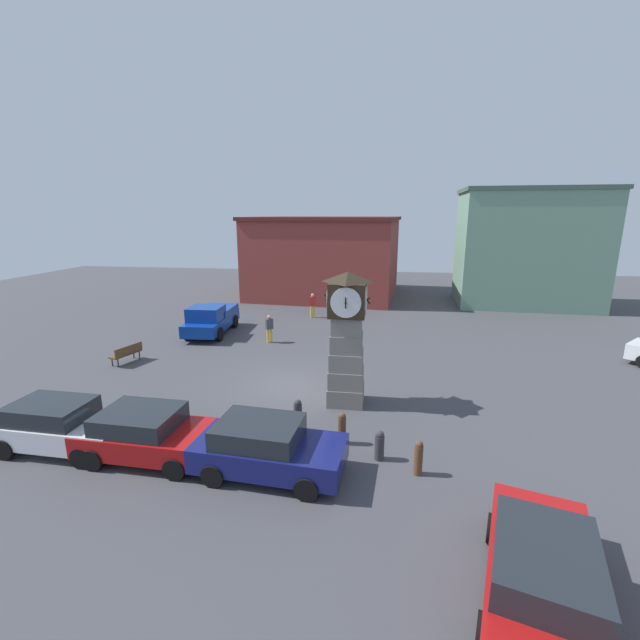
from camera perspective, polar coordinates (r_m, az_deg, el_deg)
name	(u,v)px	position (r m, az deg, el deg)	size (l,w,h in m)	color
ground_plane	(293,385)	(18.49, -3.59, -8.64)	(75.66, 75.66, 0.00)	#424247
clock_tower	(347,338)	(16.00, 3.59, -2.43)	(1.71, 1.72, 5.08)	gray
bollard_near_tower	(418,457)	(12.77, 12.99, -17.43)	(0.24, 0.24, 1.03)	brown
bollard_mid_row	(379,445)	(13.26, 7.93, -16.17)	(0.28, 0.28, 0.93)	#333338
bollard_far_row	(342,428)	(13.92, 2.95, -14.18)	(0.26, 0.26, 1.05)	brown
bollard_end_row	(298,415)	(14.58, -2.97, -12.59)	(0.28, 0.28, 1.15)	#333338
car_navy_sedan	(60,425)	(15.75, -31.40, -11.90)	(4.19, 2.01, 1.52)	silver
car_near_tower	(148,433)	(14.12, -21.97, -13.83)	(4.13, 2.23, 1.47)	#A51111
car_by_building	(267,447)	(12.50, -7.09, -16.51)	(4.30, 2.31, 1.53)	navy
car_silver_hatch	(542,573)	(9.86, 27.52, -27.73)	(2.99, 4.66, 1.53)	#A51111
pickup_truck	(212,319)	(26.72, -14.26, 0.18)	(2.32, 5.17, 1.85)	navy
bench	(127,353)	(22.93, -24.37, -3.98)	(0.97, 1.68, 0.90)	brown
pedestrian_near_bench	(313,304)	(29.92, -0.98, 2.17)	(0.43, 0.29, 1.71)	gold
pedestrian_crossing_lot	(269,327)	(24.26, -6.77, -0.93)	(0.46, 0.44, 1.59)	gold
warehouse_blue_far	(326,256)	(38.55, 0.85, 8.52)	(13.28, 12.68, 6.86)	maroon
storefront_low_left	(528,248)	(37.53, 25.95, 8.64)	(10.76, 6.91, 9.02)	gray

